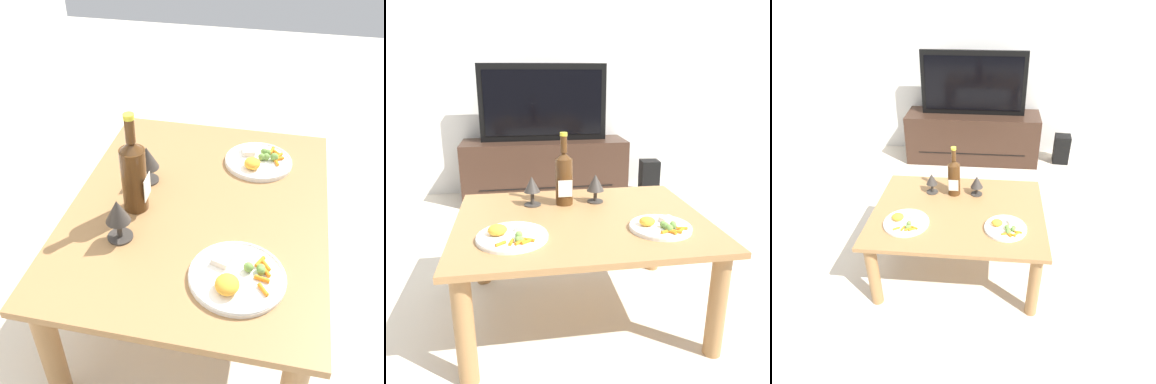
# 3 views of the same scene
# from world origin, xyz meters

# --- Properties ---
(ground_plane) EXTENTS (6.40, 6.40, 0.00)m
(ground_plane) POSITION_xyz_m (0.00, 0.00, 0.00)
(ground_plane) COLOR beige
(back_wall) EXTENTS (6.40, 0.10, 2.60)m
(back_wall) POSITION_xyz_m (0.00, 2.01, 1.30)
(back_wall) COLOR silver
(back_wall) RESTS_ON ground_plane
(dining_table) EXTENTS (1.06, 0.83, 0.47)m
(dining_table) POSITION_xyz_m (0.00, 0.00, 0.39)
(dining_table) COLOR #9E7042
(dining_table) RESTS_ON ground_plane
(tv_stand) EXTENTS (1.37, 0.42, 0.51)m
(tv_stand) POSITION_xyz_m (-0.03, 1.71, 0.25)
(tv_stand) COLOR #382319
(tv_stand) RESTS_ON ground_plane
(tv_screen) EXTENTS (1.04, 0.05, 0.62)m
(tv_screen) POSITION_xyz_m (-0.03, 1.70, 0.82)
(tv_screen) COLOR black
(tv_screen) RESTS_ON tv_stand
(floor_speaker) EXTENTS (0.17, 0.17, 0.30)m
(floor_speaker) POSITION_xyz_m (0.92, 1.72, 0.15)
(floor_speaker) COLOR black
(floor_speaker) RESTS_ON ground_plane
(wine_bottle) EXTENTS (0.08, 0.08, 0.34)m
(wine_bottle) POSITION_xyz_m (-0.05, 0.20, 0.60)
(wine_bottle) COLOR #4C2D14
(wine_bottle) RESTS_ON dining_table
(goblet_left) EXTENTS (0.08, 0.08, 0.14)m
(goblet_left) POSITION_xyz_m (-0.20, 0.20, 0.56)
(goblet_left) COLOR #38332D
(goblet_left) RESTS_ON dining_table
(goblet_right) EXTENTS (0.08, 0.08, 0.14)m
(goblet_right) POSITION_xyz_m (0.10, 0.20, 0.56)
(goblet_right) COLOR #38332D
(goblet_right) RESTS_ON dining_table
(dinner_plate_left) EXTENTS (0.27, 0.27, 0.05)m
(dinner_plate_left) POSITION_xyz_m (-0.29, -0.16, 0.48)
(dinner_plate_left) COLOR white
(dinner_plate_left) RESTS_ON dining_table
(dinner_plate_right) EXTENTS (0.25, 0.25, 0.05)m
(dinner_plate_right) POSITION_xyz_m (0.29, -0.17, 0.48)
(dinner_plate_right) COLOR white
(dinner_plate_right) RESTS_ON dining_table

